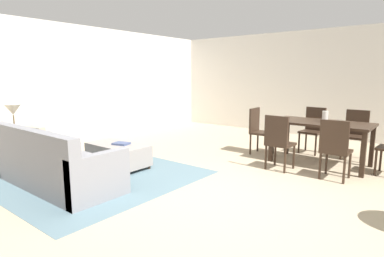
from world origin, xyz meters
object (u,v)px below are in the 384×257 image
Objects in this scene: dining_table at (321,127)px; ottoman_table at (118,154)px; dining_chair_far_right at (355,132)px; couch at (54,166)px; dining_chair_near_left at (278,139)px; dining_chair_far_left at (313,127)px; dining_chair_head_west at (259,128)px; side_table at (16,142)px; dining_chair_near_right at (335,146)px; table_lamp at (13,111)px; vase_centerpiece at (325,116)px; book_on_ottoman at (121,144)px.

ottoman_table is at bearing -138.56° from dining_table.
couch is at bearing -124.68° from dining_chair_far_right.
dining_chair_near_left is (2.17, 2.70, 0.23)m from couch.
dining_chair_far_left is 1.14m from dining_chair_head_west.
dining_chair_head_west reaches higher than side_table.
dining_chair_near_right is 1.80m from dining_chair_far_left.
table_lamp is (-1.37, 0.06, 0.68)m from couch.
dining_chair_near_left is (-0.43, -0.81, -0.14)m from dining_table.
table_lamp is at bearing -139.13° from vase_centerpiece.
side_table is 5.57m from dining_chair_far_left.
couch is 4.10m from dining_chair_near_right.
table_lamp is at bearing -128.45° from dining_chair_head_west.
ottoman_table is 1.87m from table_lamp.
dining_chair_near_left is at bearing -119.76° from vase_centerpiece.
couch is 1.38m from side_table.
dining_chair_near_right is (3.10, 1.57, 0.29)m from ottoman_table.
dining_chair_far_left is (3.57, 4.27, -0.45)m from table_lamp.
ottoman_table is 3.90m from dining_chair_far_left.
side_table is 4.43m from dining_chair_head_west.
vase_centerpiece is at bearing 40.87° from side_table.
dining_chair_near_right is 1.00× the size of dining_chair_head_west.
table_lamp reaches higher than side_table.
dining_table is 3.49m from book_on_ottoman.
couch is 1.32× the size of dining_table.
table_lamp is 5.18m from dining_chair_near_right.
table_lamp is 4.44m from dining_chair_near_left.
dining_chair_far_left reaches higher than side_table.
dining_chair_near_left is at bearing -177.52° from dining_chair_near_right.
couch is 3.83× the size of side_table.
side_table is 1.07× the size of table_lamp.
dining_chair_far_left is at bearing 118.99° from vase_centerpiece.
dining_chair_far_right is 1.00× the size of dining_chair_head_west.
dining_chair_near_right is (0.44, -0.78, -0.14)m from dining_table.
table_lamp is at bearing -148.71° from dining_chair_near_right.
dining_chair_near_left is 3.54× the size of book_on_ottoman.
vase_centerpiece reaches higher than dining_table.
dining_table is 0.93m from dining_chair_near_left.
dining_chair_far_right is at bearing 55.32° from couch.
dining_chair_far_left is at bearing 55.00° from book_on_ottoman.
table_lamp is at bearing -140.59° from book_on_ottoman.
dining_chair_far_right is at bearing 45.91° from ottoman_table.
ottoman_table is 1.22× the size of dining_chair_near_left.
dining_chair_far_right and dining_chair_head_west have the same top height.
vase_centerpiece is (0.05, 0.02, 0.19)m from dining_table.
dining_table reaches higher than ottoman_table.
side_table is at bearing -139.13° from vase_centerpiece.
dining_table is 8.51× the size of vase_centerpiece.
table_lamp reaches higher than dining_table.
dining_chair_near_left reaches higher than dining_table.
dining_chair_far_right is (0.82, 1.62, 0.00)m from dining_chair_near_left.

